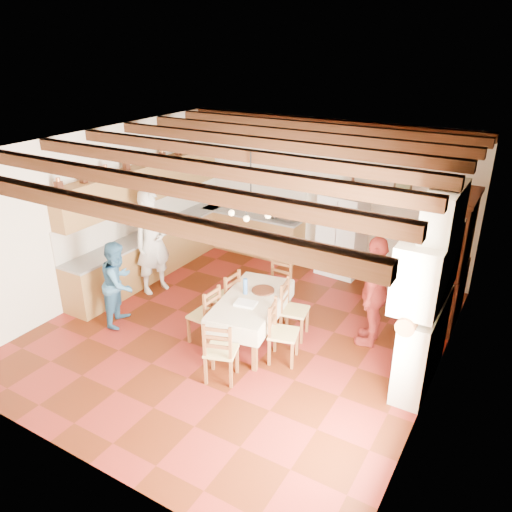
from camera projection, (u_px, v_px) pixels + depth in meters
The scene contains 31 objects.
floor at pixel (242, 331), 8.21m from camera, with size 6.00×6.50×0.02m, color #4D1B09.
ceiling at pixel (239, 147), 6.99m from camera, with size 6.00×6.50×0.02m, color white.
wall_back at pixel (325, 193), 10.17m from camera, with size 6.00×0.02×3.00m, color beige.
wall_front at pixel (69, 354), 5.03m from camera, with size 6.00×0.02×3.00m, color beige.
wall_left at pixel (99, 214), 9.00m from camera, with size 0.02×6.50×3.00m, color beige.
wall_right at pixel (445, 294), 6.20m from camera, with size 0.02×6.50×3.00m, color beige.
ceiling_beams at pixel (239, 154), 7.03m from camera, with size 6.00×6.30×0.16m, color #371D0B, non-canonical shape.
lower_cabinets_left at pixel (156, 252), 10.11m from camera, with size 0.60×4.30×0.86m, color brown.
lower_cabinets_back at pixel (253, 233), 11.08m from camera, with size 2.30×0.60×0.86m, color brown.
countertop_left at pixel (154, 231), 9.93m from camera, with size 0.62×4.30×0.04m, color slate.
countertop_back at pixel (252, 214), 10.89m from camera, with size 2.34×0.62×0.04m, color slate.
backsplash_left at pixel (142, 214), 9.93m from camera, with size 0.03×4.30×0.60m, color beige.
backsplash_back at pixel (259, 197), 10.99m from camera, with size 2.30×0.03×0.60m, color beige.
upper_cabinets at pixel (145, 183), 9.60m from camera, with size 0.35×4.20×0.70m, color brown.
fireplace at pixel (424, 289), 6.54m from camera, with size 0.56×1.60×2.80m, color beige, non-canonical shape.
wall_picture at pixel (403, 188), 9.29m from camera, with size 0.34×0.03×0.42m, color #312417.
refrigerator at pixel (342, 234), 9.91m from camera, with size 0.83×0.68×1.66m, color white.
hutch at pixel (451, 260), 8.07m from camera, with size 0.51×1.23×2.23m, color #37170F, non-canonical shape.
dining_table at pixel (251, 303), 7.72m from camera, with size 1.12×1.80×0.74m.
chandelier at pixel (251, 204), 7.08m from camera, with size 0.47×0.47×0.03m, color black.
chair_left_near at pixel (204, 314), 7.75m from camera, with size 0.42×0.40×0.96m, color brown, non-canonical shape.
chair_left_far at pixel (225, 297), 8.26m from camera, with size 0.42×0.40×0.96m, color brown, non-canonical shape.
chair_right_near at pixel (284, 332), 7.27m from camera, with size 0.42×0.40×0.96m, color brown, non-canonical shape.
chair_right_far at pixel (295, 310), 7.88m from camera, with size 0.42×0.40×0.96m, color brown, non-canonical shape.
chair_end_near at pixel (221, 350), 6.87m from camera, with size 0.42×0.40×0.96m, color brown, non-canonical shape.
chair_end_far at pixel (277, 283), 8.71m from camera, with size 0.42×0.40×0.96m, color brown, non-canonical shape.
person_man at pixel (153, 242), 9.14m from camera, with size 0.72×0.47×1.97m, color beige.
person_woman_blue at pixel (119, 283), 8.18m from camera, with size 0.70×0.55×1.45m, color #336690.
person_woman_red at pixel (375, 291), 7.57m from camera, with size 1.05×0.44×1.78m, color #A93028.
microwave at pixel (286, 213), 10.45m from camera, with size 0.51×0.34×0.28m, color silver.
fridge_vase at pixel (352, 187), 9.45m from camera, with size 0.32×0.32×0.34m, color #37170F.
Camera 1 is at (3.76, -5.92, 4.44)m, focal length 35.00 mm.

